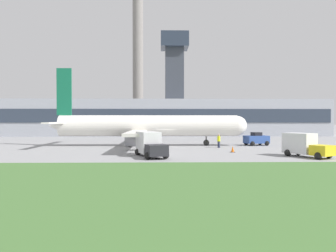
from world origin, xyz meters
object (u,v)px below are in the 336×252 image
Objects in this scene: airplane at (146,126)px; baggage_truck at (150,145)px; ground_crew_person at (219,141)px; pushback_tug at (256,139)px; fuel_truck at (304,145)px.

airplane is 14.12m from baggage_truck.
airplane reaches higher than ground_crew_person.
ground_crew_person is (-6.30, -4.16, 0.06)m from pushback_tug.
baggage_truck is 15.71m from fuel_truck.
pushback_tug is 0.62× the size of baggage_truck.
pushback_tug is 7.55m from ground_crew_person.
airplane reaches higher than baggage_truck.
baggage_truck is 1.14× the size of fuel_truck.
ground_crew_person is at bearing -20.90° from airplane.
pushback_tug is at bearing 43.32° from baggage_truck.
pushback_tug is at bearing 33.43° from ground_crew_person.
baggage_truck is 13.52m from ground_crew_person.
fuel_truck is at bearing -57.91° from ground_crew_person.
ground_crew_person is (8.90, 10.17, -0.29)m from baggage_truck.
fuel_truck is at bearing -88.10° from pushback_tug.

